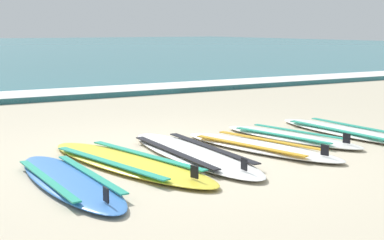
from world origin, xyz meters
name	(u,v)px	position (x,y,z in m)	size (l,w,h in m)	color
ground_plane	(194,156)	(0.00, 0.00, 0.00)	(80.00, 80.00, 0.00)	#C1B599
wave_foam_strip	(49,95)	(0.00, 5.67, 0.06)	(80.00, 1.17, 0.11)	white
surfboard_0	(69,180)	(-1.48, -0.41, 0.04)	(0.60, 2.13, 0.18)	#3875CC
surfboard_1	(127,162)	(-0.78, -0.05, 0.04)	(1.17, 2.54, 0.18)	yellow
surfboard_2	(192,153)	(-0.03, -0.01, 0.04)	(0.63, 2.47, 0.18)	white
surfboard_3	(259,146)	(0.78, -0.09, 0.04)	(1.07, 2.20, 0.18)	white
surfboard_4	(290,137)	(1.45, 0.18, 0.04)	(0.95, 2.02, 0.18)	silver
surfboard_5	(347,131)	(2.30, 0.10, 0.04)	(0.69, 2.29, 0.18)	white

